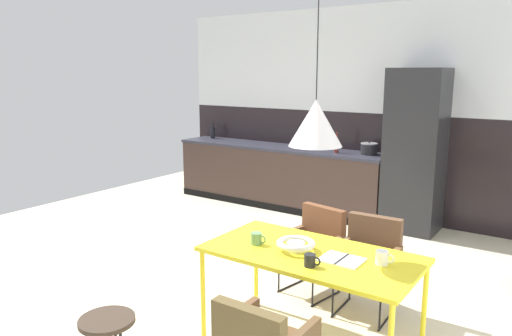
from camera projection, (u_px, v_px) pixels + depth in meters
name	position (u px, v px, depth m)	size (l,w,h in m)	color
ground_plane	(232.00, 300.00, 4.33)	(8.64, 8.64, 0.00)	beige
back_wall_splashback_dark	(372.00, 165.00, 6.81)	(6.32, 0.12, 1.45)	black
back_wall_panel_upper	(377.00, 59.00, 6.53)	(6.32, 0.12, 1.45)	silver
kitchen_counter	(278.00, 176.00, 7.32)	(3.38, 0.63, 0.92)	#3A2A24
refrigerator_column	(415.00, 151.00, 6.08)	(0.67, 0.60, 2.06)	#232326
dining_table	(311.00, 259.00, 3.43)	(1.51, 0.78, 0.75)	yellow
armchair_corner_seat	(369.00, 253.00, 4.04)	(0.51, 0.49, 0.81)	brown
armchair_head_of_table	(315.00, 240.00, 4.44)	(0.56, 0.55, 0.78)	brown
fruit_bowl	(296.00, 244.00, 3.44)	(0.28, 0.28, 0.08)	silver
open_book	(342.00, 260.00, 3.26)	(0.28, 0.23, 0.02)	white
mug_wide_latte	(382.00, 258.00, 3.19)	(0.13, 0.08, 0.09)	white
mug_glass_clear	(257.00, 239.00, 3.56)	(0.13, 0.08, 0.09)	#5B8456
mug_dark_espresso	(310.00, 260.00, 3.16)	(0.12, 0.07, 0.08)	black
cooking_pot	(369.00, 149.00, 6.50)	(0.23, 0.23, 0.18)	black
bottle_vinegar_dark	(337.00, 145.00, 6.62)	(0.06, 0.06, 0.29)	maroon
bottle_wine_green	(213.00, 132.00, 8.09)	(0.07, 0.07, 0.26)	black
side_stool	(107.00, 325.00, 3.04)	(0.35, 0.35, 0.49)	#382B21
pendant_lamp_over_table_near	(316.00, 123.00, 3.26)	(0.37, 0.37, 1.34)	black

